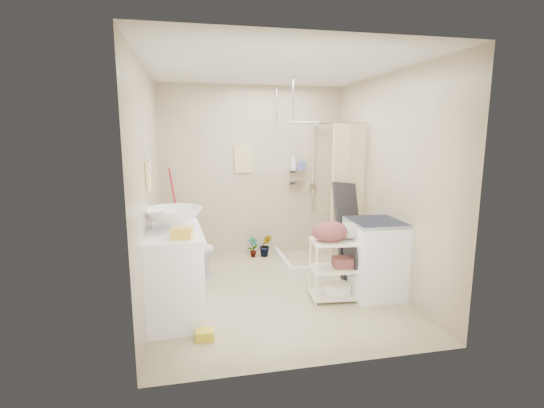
{
  "coord_description": "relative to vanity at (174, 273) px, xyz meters",
  "views": [
    {
      "loc": [
        -0.96,
        -4.41,
        1.89
      ],
      "look_at": [
        0.02,
        0.25,
        1.03
      ],
      "focal_mm": 26.0,
      "sensor_mm": 36.0,
      "label": 1
    }
  ],
  "objects": [
    {
      "name": "potted_plant_b",
      "position": [
        1.31,
        1.78,
        -0.28
      ],
      "size": [
        0.21,
        0.18,
        0.35
      ],
      "primitive_type": "imported",
      "rotation": [
        0.0,
        0.0,
        -0.11
      ],
      "color": "brown",
      "rests_on": "ground"
    },
    {
      "name": "tp_holder",
      "position": [
        -0.2,
        0.45,
        0.26
      ],
      "size": [
        0.08,
        0.12,
        0.14
      ],
      "primitive_type": null,
      "color": "white",
      "rests_on": "wall_left"
    },
    {
      "name": "shampoo_bottle_b",
      "position": [
        1.92,
        1.91,
        0.95
      ],
      "size": [
        0.11,
        0.11,
        0.19
      ],
      "primitive_type": "imported",
      "rotation": [
        0.0,
        0.0,
        0.39
      ],
      "color": "#5362B6",
      "rests_on": "shower"
    },
    {
      "name": "laundry_rack",
      "position": [
        1.81,
        0.04,
        -0.04
      ],
      "size": [
        0.64,
        0.41,
        0.84
      ],
      "primitive_type": null,
      "rotation": [
        0.0,
        0.0,
        -0.09
      ],
      "color": "#F1EACB",
      "rests_on": "ground"
    },
    {
      "name": "hanging_towel",
      "position": [
        1.01,
        1.98,
        1.04
      ],
      "size": [
        0.28,
        0.03,
        0.42
      ],
      "primitive_type": "cube",
      "color": "beige",
      "rests_on": "wall_back"
    },
    {
      "name": "potted_plant_a",
      "position": [
        1.11,
        1.79,
        -0.3
      ],
      "size": [
        0.19,
        0.15,
        0.31
      ],
      "primitive_type": "imported",
      "rotation": [
        0.0,
        0.0,
        0.26
      ],
      "color": "brown",
      "rests_on": "ground"
    },
    {
      "name": "wall_front",
      "position": [
        1.16,
        -1.2,
        0.84
      ],
      "size": [
        2.8,
        0.04,
        2.6
      ],
      "primitive_type": "cube",
      "color": "#BAAC90",
      "rests_on": "ground"
    },
    {
      "name": "floor",
      "position": [
        1.16,
        0.4,
        -0.46
      ],
      "size": [
        3.2,
        3.2,
        0.0
      ],
      "primitive_type": "plane",
      "color": "#BAB08C",
      "rests_on": "ground"
    },
    {
      "name": "sink",
      "position": [
        0.02,
        0.1,
        0.56
      ],
      "size": [
        0.69,
        0.69,
        0.21
      ],
      "primitive_type": "imported",
      "rotation": [
        0.0,
        0.0,
        -0.17
      ],
      "color": "silver",
      "rests_on": "vanity"
    },
    {
      "name": "wall_left",
      "position": [
        -0.24,
        0.4,
        0.84
      ],
      "size": [
        0.04,
        3.2,
        2.6
      ],
      "primitive_type": "cube",
      "color": "#BAAC90",
      "rests_on": "ground"
    },
    {
      "name": "shower",
      "position": [
        2.01,
        1.45,
        0.59
      ],
      "size": [
        1.1,
        1.1,
        2.1
      ],
      "primitive_type": null,
      "color": "silver",
      "rests_on": "ground"
    },
    {
      "name": "ceiling",
      "position": [
        1.16,
        0.4,
        2.14
      ],
      "size": [
        2.8,
        3.2,
        0.04
      ],
      "primitive_type": "cube",
      "color": "silver",
      "rests_on": "ground"
    },
    {
      "name": "towel_ring",
      "position": [
        -0.22,
        0.2,
        1.01
      ],
      "size": [
        0.04,
        0.22,
        0.34
      ],
      "primitive_type": null,
      "color": "#FCEF99",
      "rests_on": "wall_left"
    },
    {
      "name": "ironing_board",
      "position": [
        2.1,
        0.45,
        0.21
      ],
      "size": [
        0.39,
        0.25,
        1.33
      ],
      "primitive_type": null,
      "rotation": [
        0.0,
        0.0,
        0.39
      ],
      "color": "black",
      "rests_on": "ground"
    },
    {
      "name": "mop",
      "position": [
        -0.06,
        1.87,
        0.23
      ],
      "size": [
        0.15,
        0.15,
        1.39
      ],
      "primitive_type": null,
      "rotation": [
        0.0,
        0.0,
        0.12
      ],
      "color": "#AE1D2C",
      "rests_on": "ground"
    },
    {
      "name": "counter_basket",
      "position": [
        0.11,
        -0.35,
        0.51
      ],
      "size": [
        0.21,
        0.18,
        0.1
      ],
      "primitive_type": "cube",
      "rotation": [
        0.0,
        0.0,
        -0.19
      ],
      "color": "yellow",
      "rests_on": "vanity"
    },
    {
      "name": "floor_basket",
      "position": [
        0.28,
        -0.57,
        -0.39
      ],
      "size": [
        0.26,
        0.2,
        0.13
      ],
      "primitive_type": "cube",
      "rotation": [
        0.0,
        0.0,
        -0.07
      ],
      "color": "yellow",
      "rests_on": "ground"
    },
    {
      "name": "shampoo_bottle_a",
      "position": [
        1.78,
        1.93,
        0.99
      ],
      "size": [
        0.12,
        0.12,
        0.26
      ],
      "primitive_type": "imported",
      "rotation": [
        0.0,
        0.0,
        -0.18
      ],
      "color": "silver",
      "rests_on": "shower"
    },
    {
      "name": "vanity",
      "position": [
        0.0,
        0.0,
        0.0
      ],
      "size": [
        0.65,
        1.08,
        0.92
      ],
      "primitive_type": "cube",
      "rotation": [
        0.0,
        0.0,
        0.06
      ],
      "color": "white",
      "rests_on": "ground"
    },
    {
      "name": "wall_right",
      "position": [
        2.56,
        0.4,
        0.84
      ],
      "size": [
        0.04,
        3.2,
        2.6
      ],
      "primitive_type": "cube",
      "color": "#BAAC90",
      "rests_on": "ground"
    },
    {
      "name": "wall_back",
      "position": [
        1.16,
        2.0,
        0.84
      ],
      "size": [
        2.8,
        0.04,
        2.6
      ],
      "primitive_type": "cube",
      "color": "#BAAC90",
      "rests_on": "ground"
    },
    {
      "name": "toilet",
      "position": [
        0.12,
        1.03,
        -0.09
      ],
      "size": [
        0.75,
        0.47,
        0.74
      ],
      "primitive_type": "imported",
      "rotation": [
        0.0,
        0.0,
        1.66
      ],
      "color": "silver",
      "rests_on": "ground"
    },
    {
      "name": "washing_machine",
      "position": [
        2.3,
        0.08,
        -0.01
      ],
      "size": [
        0.62,
        0.64,
        0.9
      ],
      "primitive_type": "cube",
      "rotation": [
        0.0,
        0.0,
        -0.02
      ],
      "color": "white",
      "rests_on": "ground"
    }
  ]
}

